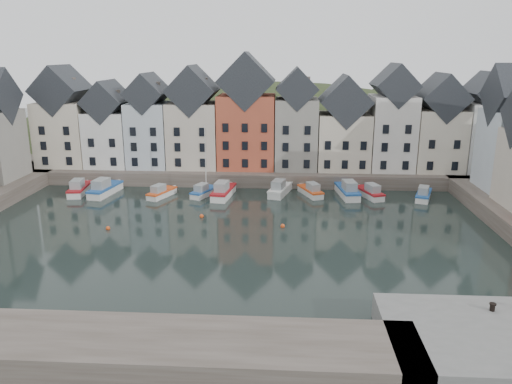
{
  "coord_description": "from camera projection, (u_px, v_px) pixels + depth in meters",
  "views": [
    {
      "loc": [
        6.23,
        -49.76,
        19.49
      ],
      "look_at": [
        2.83,
        6.0,
        3.92
      ],
      "focal_mm": 35.0,
      "sensor_mm": 36.0,
      "label": 1
    }
  ],
  "objects": [
    {
      "name": "boat_e",
      "position": [
        223.0,
        192.0,
        69.81
      ],
      "size": [
        3.01,
        7.11,
        2.64
      ],
      "rotation": [
        0.0,
        0.0,
        -0.13
      ],
      "color": "silver",
      "rests_on": "ground"
    },
    {
      "name": "near_wall",
      "position": [
        34.0,
        346.0,
        32.6
      ],
      "size": [
        50.0,
        6.0,
        2.0
      ],
      "primitive_type": "cube",
      "color": "#494038",
      "rests_on": "ground"
    },
    {
      "name": "boat_i",
      "position": [
        370.0,
        193.0,
        69.8
      ],
      "size": [
        3.71,
        6.15,
        2.26
      ],
      "rotation": [
        0.0,
        0.0,
        0.35
      ],
      "color": "silver",
      "rests_on": "ground"
    },
    {
      "name": "boat_j",
      "position": [
        423.0,
        195.0,
        68.8
      ],
      "size": [
        3.53,
        5.9,
        2.16
      ],
      "rotation": [
        0.0,
        0.0,
        -0.34
      ],
      "color": "silver",
      "rests_on": "ground"
    },
    {
      "name": "boat_a",
      "position": [
        79.0,
        189.0,
        71.46
      ],
      "size": [
        2.78,
        6.66,
        2.48
      ],
      "rotation": [
        0.0,
        0.0,
        0.12
      ],
      "color": "silver",
      "rests_on": "ground"
    },
    {
      "name": "hillside",
      "position": [
        257.0,
        226.0,
        112.1
      ],
      "size": [
        153.6,
        70.4,
        64.0
      ],
      "color": "#242F17",
      "rests_on": "ground"
    },
    {
      "name": "far_quay",
      "position": [
        248.0,
        170.0,
        82.02
      ],
      "size": [
        90.0,
        16.0,
        2.0
      ],
      "primitive_type": "cube",
      "color": "#494038",
      "rests_on": "ground"
    },
    {
      "name": "mooring_buoys",
      "position": [
        198.0,
        223.0,
        58.76
      ],
      "size": [
        20.5,
        5.5,
        0.5
      ],
      "color": "#D84A19",
      "rests_on": "ground"
    },
    {
      "name": "ground",
      "position": [
        226.0,
        242.0,
        53.44
      ],
      "size": [
        260.0,
        260.0,
        0.0
      ],
      "primitive_type": "plane",
      "color": "black",
      "rests_on": "ground"
    },
    {
      "name": "far_terrace",
      "position": [
        267.0,
        124.0,
        77.79
      ],
      "size": [
        72.37,
        8.16,
        17.78
      ],
      "color": "beige",
      "rests_on": "far_quay"
    },
    {
      "name": "mooring_bollard",
      "position": [
        493.0,
        307.0,
        35.03
      ],
      "size": [
        0.48,
        0.48,
        0.56
      ],
      "color": "black",
      "rests_on": "near_quay"
    },
    {
      "name": "boat_f",
      "position": [
        280.0,
        189.0,
        71.12
      ],
      "size": [
        3.62,
        6.78,
        2.49
      ],
      "rotation": [
        0.0,
        0.0,
        -0.26
      ],
      "color": "silver",
      "rests_on": "ground"
    },
    {
      "name": "boat_g",
      "position": [
        311.0,
        191.0,
        70.68
      ],
      "size": [
        3.69,
        5.83,
        2.14
      ],
      "rotation": [
        0.0,
        0.0,
        0.38
      ],
      "color": "silver",
      "rests_on": "ground"
    },
    {
      "name": "boat_c",
      "position": [
        161.0,
        193.0,
        69.91
      ],
      "size": [
        3.48,
        5.62,
        2.07
      ],
      "rotation": [
        0.0,
        0.0,
        -0.36
      ],
      "color": "silver",
      "rests_on": "ground"
    },
    {
      "name": "boat_b",
      "position": [
        105.0,
        189.0,
        71.05
      ],
      "size": [
        3.2,
        7.26,
        2.69
      ],
      "rotation": [
        0.0,
        0.0,
        -0.15
      ],
      "color": "silver",
      "rests_on": "ground"
    },
    {
      "name": "boat_d",
      "position": [
        204.0,
        191.0,
        70.47
      ],
      "size": [
        3.6,
        5.55,
        10.19
      ],
      "rotation": [
        0.0,
        0.0,
        -0.4
      ],
      "color": "silver",
      "rests_on": "ground"
    },
    {
      "name": "boat_h",
      "position": [
        348.0,
        191.0,
        70.12
      ],
      "size": [
        3.1,
        7.2,
        2.67
      ],
      "rotation": [
        0.0,
        0.0,
        0.14
      ],
      "color": "silver",
      "rests_on": "ground"
    }
  ]
}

